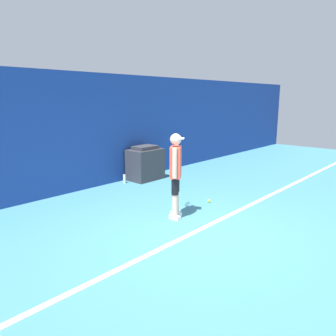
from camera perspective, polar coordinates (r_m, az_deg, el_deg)
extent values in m
plane|color=teal|center=(5.88, 5.28, -11.51)|extent=(24.00, 24.00, 0.00)
cube|color=navy|center=(8.46, -16.87, 5.78)|extent=(24.00, 0.10, 2.99)
cube|color=white|center=(5.94, 4.46, -11.20)|extent=(21.60, 0.10, 0.01)
cylinder|color=beige|center=(6.46, 1.21, -6.82)|extent=(0.12, 0.12, 0.51)
cylinder|color=black|center=(6.34, 1.22, -3.28)|extent=(0.14, 0.14, 0.31)
cube|color=white|center=(6.53, 1.20, -8.61)|extent=(0.10, 0.24, 0.08)
cylinder|color=beige|center=(6.67, 1.40, -6.21)|extent=(0.12, 0.12, 0.51)
cylinder|color=black|center=(6.55, 1.42, -2.77)|extent=(0.14, 0.14, 0.31)
cube|color=white|center=(6.74, 1.39, -7.95)|extent=(0.10, 0.24, 0.08)
cube|color=#E54C38|center=(6.34, 1.34, 1.02)|extent=(0.39, 0.36, 0.61)
sphere|color=beige|center=(6.27, 1.36, 5.01)|extent=(0.22, 0.22, 0.22)
cube|color=white|center=(6.26, 2.28, 5.18)|extent=(0.22, 0.20, 0.02)
cylinder|color=beige|center=(6.14, 1.16, 0.83)|extent=(0.09, 0.09, 0.57)
cylinder|color=beige|center=(6.53, 1.51, 1.50)|extent=(0.09, 0.09, 0.57)
cylinder|color=black|center=(6.68, 1.58, -0.77)|extent=(0.18, 0.14, 0.03)
torus|color=red|center=(6.91, 1.76, -0.33)|extent=(0.26, 0.19, 0.30)
sphere|color=#D1E533|center=(7.61, 7.14, -5.71)|extent=(0.07, 0.07, 0.07)
cube|color=#333338|center=(9.58, -3.98, 0.63)|extent=(0.98, 0.68, 0.90)
cube|color=#333338|center=(9.49, -4.02, 3.58)|extent=(0.68, 0.47, 0.10)
cylinder|color=white|center=(9.29, -7.59, -1.85)|extent=(0.07, 0.07, 0.25)
cylinder|color=black|center=(9.25, -7.62, -1.03)|extent=(0.04, 0.04, 0.02)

